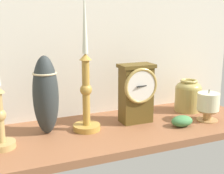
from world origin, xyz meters
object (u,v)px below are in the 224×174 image
object	(u,v)px
tall_ceramic_vase	(46,95)
brass_vase_jar	(188,95)
pillar_candle_front	(208,105)
candlestick_tall_left	(86,90)
mantel_clock	(137,92)

from	to	relation	value
tall_ceramic_vase	brass_vase_jar	bearing A→B (deg)	2.09
tall_ceramic_vase	pillar_candle_front	bearing A→B (deg)	-10.71
pillar_candle_front	tall_ceramic_vase	world-z (taller)	tall_ceramic_vase
pillar_candle_front	candlestick_tall_left	bearing A→B (deg)	169.24
mantel_clock	candlestick_tall_left	size ratio (longest dim) A/B	0.44
candlestick_tall_left	tall_ceramic_vase	world-z (taller)	candlestick_tall_left
mantel_clock	candlestick_tall_left	world-z (taller)	candlestick_tall_left
candlestick_tall_left	pillar_candle_front	world-z (taller)	candlestick_tall_left
brass_vase_jar	pillar_candle_front	distance (cm)	12.39
brass_vase_jar	pillar_candle_front	size ratio (longest dim) A/B	1.10
candlestick_tall_left	brass_vase_jar	xyz separation A→B (cm)	(43.00, 4.32, -7.11)
candlestick_tall_left	tall_ceramic_vase	xyz separation A→B (cm)	(-12.36, 2.30, -0.95)
candlestick_tall_left	brass_vase_jar	world-z (taller)	candlestick_tall_left
mantel_clock	pillar_candle_front	size ratio (longest dim) A/B	1.82
mantel_clock	pillar_candle_front	world-z (taller)	mantel_clock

